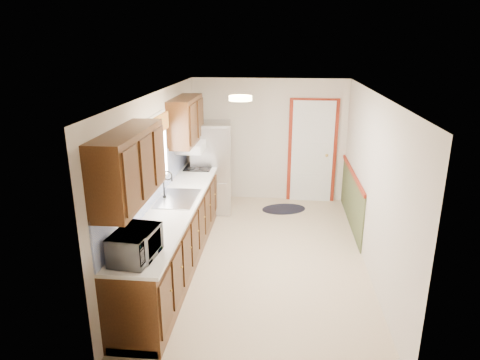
# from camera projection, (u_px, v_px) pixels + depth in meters

# --- Properties ---
(room_shell) EXTENTS (3.20, 5.20, 2.52)m
(room_shell) POSITION_uv_depth(u_px,v_px,m) (263.00, 180.00, 6.03)
(room_shell) COLOR #C6AF8C
(room_shell) RESTS_ON ground
(kitchen_run) EXTENTS (0.63, 4.00, 2.20)m
(kitchen_run) POSITION_uv_depth(u_px,v_px,m) (173.00, 210.00, 5.99)
(kitchen_run) COLOR #3B1F0D
(kitchen_run) RESTS_ON ground
(back_wall_trim) EXTENTS (1.12, 2.30, 2.08)m
(back_wall_trim) POSITION_uv_depth(u_px,v_px,m) (320.00, 161.00, 8.12)
(back_wall_trim) COLOR maroon
(back_wall_trim) RESTS_ON ground
(ceiling_fixture) EXTENTS (0.30, 0.30, 0.06)m
(ceiling_fixture) POSITION_uv_depth(u_px,v_px,m) (240.00, 98.00, 5.51)
(ceiling_fixture) COLOR #FFD88C
(ceiling_fixture) RESTS_ON room_shell
(microwave) EXTENTS (0.37, 0.59, 0.38)m
(microwave) POSITION_uv_depth(u_px,v_px,m) (135.00, 242.00, 4.32)
(microwave) COLOR white
(microwave) RESTS_ON kitchen_run
(refrigerator) EXTENTS (0.77, 0.74, 1.68)m
(refrigerator) POSITION_uv_depth(u_px,v_px,m) (212.00, 167.00, 7.89)
(refrigerator) COLOR #B7B7BC
(refrigerator) RESTS_ON ground
(rug) EXTENTS (0.95, 0.74, 0.01)m
(rug) POSITION_uv_depth(u_px,v_px,m) (284.00, 209.00, 8.17)
(rug) COLOR black
(rug) RESTS_ON ground
(cooktop) EXTENTS (0.46, 0.55, 0.02)m
(cooktop) POSITION_uv_depth(u_px,v_px,m) (199.00, 167.00, 7.54)
(cooktop) COLOR black
(cooktop) RESTS_ON kitchen_run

